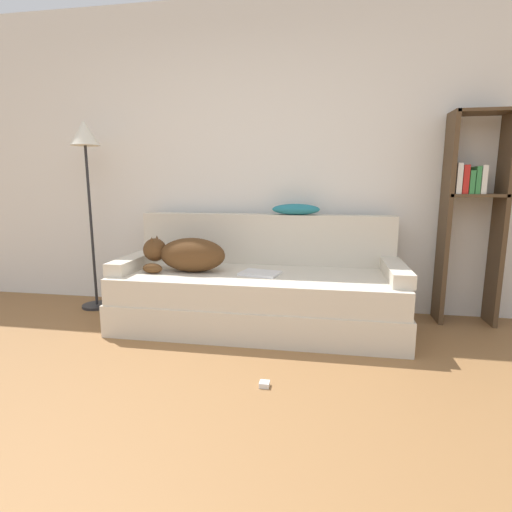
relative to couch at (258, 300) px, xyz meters
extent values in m
plane|color=olive|center=(-0.25, -1.87, -0.22)|extent=(20.00, 20.00, 0.00)
cube|color=silver|center=(-0.25, 0.58, 1.13)|extent=(7.53, 0.06, 2.70)
cube|color=beige|center=(0.00, 0.00, -0.10)|extent=(2.24, 0.91, 0.25)
cube|color=beige|center=(0.00, -0.01, 0.13)|extent=(2.20, 0.87, 0.20)
cube|color=beige|center=(0.00, 0.38, 0.44)|extent=(2.20, 0.15, 0.43)
cube|color=beige|center=(-1.04, -0.01, 0.28)|extent=(0.15, 0.72, 0.10)
cube|color=beige|center=(1.04, -0.01, 0.28)|extent=(0.15, 0.72, 0.10)
ellipsoid|color=#513319|center=(-0.52, -0.06, 0.36)|extent=(0.53, 0.27, 0.27)
sphere|color=#513319|center=(-0.84, -0.06, 0.39)|extent=(0.19, 0.19, 0.19)
cone|color=#513319|center=(-0.84, -0.11, 0.46)|extent=(0.07, 0.07, 0.08)
cone|color=#513319|center=(-0.84, -0.01, 0.46)|extent=(0.07, 0.07, 0.08)
ellipsoid|color=#513319|center=(-0.81, -0.18, 0.27)|extent=(0.16, 0.07, 0.08)
cube|color=silver|center=(0.03, -0.06, 0.24)|extent=(0.33, 0.28, 0.02)
ellipsoid|color=teal|center=(0.26, 0.37, 0.70)|extent=(0.41, 0.17, 0.09)
cube|color=#4C3823|center=(1.47, 0.40, 0.63)|extent=(0.04, 0.26, 1.69)
cube|color=#4C3823|center=(1.88, 0.40, 0.63)|extent=(0.04, 0.26, 1.69)
cube|color=#4C3823|center=(1.67, 0.40, 1.46)|extent=(0.43, 0.26, 0.02)
cube|color=#4C3823|center=(1.67, 0.40, 0.83)|extent=(0.43, 0.26, 0.02)
cube|color=silver|center=(1.52, 0.39, 0.96)|extent=(0.04, 0.20, 0.24)
cube|color=red|center=(1.57, 0.39, 0.95)|extent=(0.04, 0.20, 0.22)
cube|color=#337F42|center=(1.61, 0.39, 0.93)|extent=(0.04, 0.20, 0.18)
cube|color=#337F42|center=(1.66, 0.39, 0.95)|extent=(0.03, 0.20, 0.21)
cube|color=silver|center=(1.70, 0.39, 0.95)|extent=(0.04, 0.20, 0.22)
cylinder|color=#232326|center=(-1.57, 0.24, -0.21)|extent=(0.27, 0.27, 0.02)
cylinder|color=#232326|center=(-1.57, 0.24, 0.53)|extent=(0.02, 0.02, 1.44)
cone|color=silver|center=(-1.57, 0.24, 1.35)|extent=(0.25, 0.25, 0.21)
cube|color=silver|center=(0.20, -0.96, -0.20)|extent=(0.06, 0.06, 0.03)
camera|label=1|loc=(0.52, -3.05, 0.93)|focal=28.00mm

